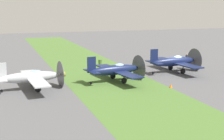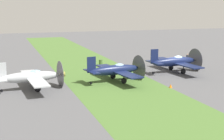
% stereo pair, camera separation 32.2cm
% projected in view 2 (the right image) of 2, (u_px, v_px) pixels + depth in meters
% --- Properties ---
extents(ground_plane, '(160.00, 160.00, 0.00)m').
position_uv_depth(ground_plane, '(174.00, 71.00, 47.03)').
color(ground_plane, '#515154').
extents(grass_verge, '(120.00, 11.00, 0.01)m').
position_uv_depth(grass_verge, '(103.00, 76.00, 43.62)').
color(grass_verge, '#476B2D').
rests_on(grass_verge, ground).
extents(airplane_lead, '(10.22, 8.09, 3.63)m').
position_uv_depth(airplane_lead, '(175.00, 62.00, 46.34)').
color(airplane_lead, '#141E47').
rests_on(airplane_lead, ground).
extents(airplane_wingman, '(9.85, 7.83, 3.49)m').
position_uv_depth(airplane_wingman, '(116.00, 70.00, 40.51)').
color(airplane_wingman, '#141E47').
rests_on(airplane_wingman, ground).
extents(airplane_trail, '(9.60, 7.59, 3.41)m').
position_uv_depth(airplane_trail, '(32.00, 77.00, 36.63)').
color(airplane_trail, '#B2B7BC').
rests_on(airplane_trail, ground).
extents(ground_crew_mechanic, '(0.38, 0.61, 1.73)m').
position_uv_depth(ground_crew_mechanic, '(187.00, 59.00, 52.83)').
color(ground_crew_mechanic, '#2D3342').
rests_on(ground_crew_mechanic, ground).
extents(fuel_drum, '(0.60, 0.60, 0.90)m').
position_uv_depth(fuel_drum, '(101.00, 62.00, 52.09)').
color(fuel_drum, '#476633').
rests_on(fuel_drum, ground).
extents(runway_marker_cone, '(0.36, 0.36, 0.44)m').
position_uv_depth(runway_marker_cone, '(171.00, 86.00, 37.51)').
color(runway_marker_cone, orange).
rests_on(runway_marker_cone, ground).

